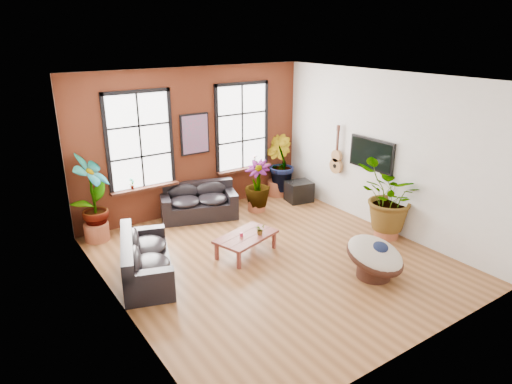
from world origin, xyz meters
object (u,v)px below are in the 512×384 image
sofa_back (198,202)px  sofa_left (143,260)px  coffee_table (246,238)px  papasan_chair (375,256)px

sofa_back → sofa_left: size_ratio=0.91×
coffee_table → sofa_left: bearing=155.5°
sofa_left → papasan_chair: (3.49, -2.36, 0.06)m
sofa_back → sofa_left: (-2.16, -2.01, -0.01)m
sofa_back → coffee_table: (-0.11, -2.28, -0.01)m
coffee_table → papasan_chair: papasan_chair is taller
sofa_left → coffee_table: 2.07m
sofa_left → papasan_chair: bearing=-105.6°
sofa_back → papasan_chair: sofa_back is taller
sofa_left → papasan_chair: size_ratio=1.51×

